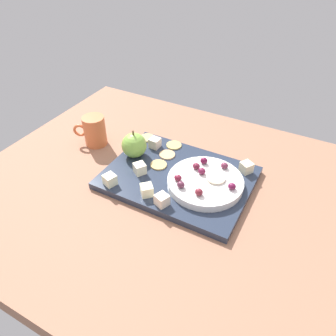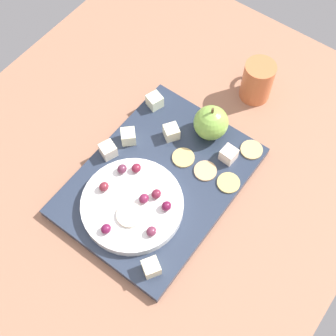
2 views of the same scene
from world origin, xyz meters
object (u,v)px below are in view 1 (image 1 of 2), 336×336
object	(u,v)px
grape_0	(178,177)
grape_1	(204,161)
cheese_cube_4	(246,167)
cracker_1	(147,138)
cheese_cube_3	(110,180)
cheese_cube_0	(147,190)
cracker_3	(167,155)
grape_3	(181,185)
grape_7	(224,166)
cheese_cube_5	(155,143)
cracker_2	(159,165)
apple_slice_0	(216,178)
cheese_cube_2	(162,200)
grape_6	(196,166)
serving_dish	(205,182)
grape_4	(202,171)
cheese_cube_1	(139,169)
apple_whole	(134,145)
platter	(178,178)
grape_2	(199,192)
cracker_0	(174,145)
grape_5	(232,186)
cup	(94,131)

from	to	relation	value
grape_0	grape_1	size ratio (longest dim) A/B	1.00
cheese_cube_4	cracker_1	xyz separation A→B (cm)	(30.64, -1.14, -1.18)
cheese_cube_3	cracker_1	world-z (taller)	cheese_cube_3
cheese_cube_0	cracker_3	size ratio (longest dim) A/B	0.63
grape_3	grape_7	bearing A→B (deg)	-118.63
cheese_cube_4	cheese_cube_5	size ratio (longest dim) A/B	1.00
cracker_2	apple_slice_0	size ratio (longest dim) A/B	0.93
grape_7	grape_0	bearing A→B (deg)	49.67
cracker_1	cheese_cube_2	bearing A→B (deg)	128.27
cracker_1	grape_6	distance (cm)	21.56
cheese_cube_2	cracker_2	xyz separation A→B (cm)	(7.87, -12.25, -1.18)
cheese_cube_3	grape_7	size ratio (longest dim) A/B	1.47
serving_dish	grape_7	size ratio (longest dim) A/B	9.91
cheese_cube_5	cheese_cube_3	bearing A→B (deg)	84.98
cheese_cube_3	apple_slice_0	world-z (taller)	cheese_cube_3
cheese_cube_2	grape_4	xyz separation A→B (cm)	(-4.45, -12.34, 1.35)
grape_4	cheese_cube_1	bearing A→B (deg)	19.74
apple_whole	grape_6	world-z (taller)	apple_whole
platter	serving_dish	bearing A→B (deg)	177.78
serving_dish	grape_2	bearing A→B (deg)	97.71
cracker_0	grape_3	size ratio (longest dim) A/B	2.32
cracker_3	cheese_cube_4	bearing A→B (deg)	-170.78
cheese_cube_0	grape_7	distance (cm)	20.89
cracker_2	grape_5	bearing A→B (deg)	175.50
cheese_cube_1	cheese_cube_3	world-z (taller)	same
cheese_cube_4	grape_7	distance (cm)	6.10
grape_2	cheese_cube_1	bearing A→B (deg)	-6.10
cracker_3	grape_7	size ratio (longest dim) A/B	2.32
cheese_cube_1	grape_1	bearing A→B (deg)	-145.57
grape_2	serving_dish	bearing A→B (deg)	-82.29
grape_3	grape_4	bearing A→B (deg)	-108.52
cheese_cube_5	cracker_0	xyz separation A→B (cm)	(-4.53, -3.07, -1.18)
cracker_2	cracker_3	distance (cm)	5.08
grape_3	cheese_cube_3	bearing A→B (deg)	17.50
cracker_0	grape_7	size ratio (longest dim) A/B	2.32
serving_dish	cheese_cube_2	bearing A→B (deg)	60.57
cracker_2	grape_5	size ratio (longest dim) A/B	2.32
cheese_cube_4	grape_7	xyz separation A→B (cm)	(4.77, 3.59, 1.28)
cracker_2	grape_3	xyz separation A→B (cm)	(-9.99, 6.89, 2.55)
cheese_cube_2	cup	xyz separation A→B (cm)	(30.83, -14.58, 1.30)
grape_0	grape_6	bearing A→B (deg)	-108.69
cheese_cube_1	grape_3	size ratio (longest dim) A/B	1.47
serving_dish	cracker_1	distance (cm)	25.92
cheese_cube_2	cheese_cube_4	size ratio (longest dim) A/B	1.00
cheese_cube_2	grape_3	size ratio (longest dim) A/B	1.47
cracker_0	cracker_2	bearing A→B (deg)	93.56
apple_whole	grape_6	bearing A→B (deg)	-178.26
cheese_cube_0	grape_5	size ratio (longest dim) A/B	1.47
grape_4	grape_6	bearing A→B (deg)	-30.70
grape_0	grape_2	world-z (taller)	grape_2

